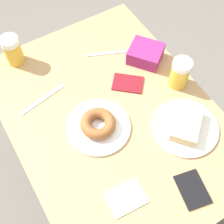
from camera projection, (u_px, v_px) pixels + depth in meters
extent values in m
plane|color=#666059|center=(112.00, 177.00, 1.84)|extent=(8.00, 8.00, 0.00)
cube|color=tan|center=(112.00, 117.00, 1.24)|extent=(0.77, 1.06, 0.03)
cylinder|color=black|center=(119.00, 61.00, 1.86)|extent=(0.04, 0.04, 0.68)
cylinder|color=black|center=(10.00, 112.00, 1.67)|extent=(0.04, 0.04, 0.68)
cylinder|color=white|center=(185.00, 127.00, 1.19)|extent=(0.26, 0.26, 0.01)
cube|color=#D1B27F|center=(186.00, 124.00, 1.17)|extent=(0.18, 0.18, 0.04)
cylinder|color=white|center=(98.00, 127.00, 1.20)|extent=(0.25, 0.25, 0.01)
torus|color=brown|center=(98.00, 123.00, 1.17)|extent=(0.14, 0.14, 0.04)
cylinder|color=gold|center=(179.00, 75.00, 1.27)|extent=(0.08, 0.08, 0.11)
cylinder|color=white|center=(182.00, 65.00, 1.21)|extent=(0.08, 0.08, 0.03)
cylinder|color=gold|center=(14.00, 52.00, 1.33)|extent=(0.08, 0.08, 0.11)
cylinder|color=white|center=(9.00, 41.00, 1.27)|extent=(0.08, 0.08, 0.03)
cube|color=white|center=(126.00, 198.00, 1.06)|extent=(0.13, 0.10, 0.00)
cube|color=silver|center=(107.00, 53.00, 1.39)|extent=(0.18, 0.08, 0.00)
cube|color=silver|center=(43.00, 99.00, 1.27)|extent=(0.21, 0.06, 0.00)
cube|color=maroon|center=(128.00, 83.00, 1.31)|extent=(0.15, 0.15, 0.01)
cube|color=black|center=(192.00, 189.00, 1.07)|extent=(0.11, 0.14, 0.01)
cube|color=#8C2366|center=(146.00, 54.00, 1.35)|extent=(0.18, 0.18, 0.07)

